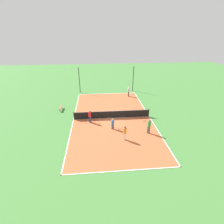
# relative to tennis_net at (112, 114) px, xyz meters

# --- Properties ---
(ground_plane) EXTENTS (80.00, 80.00, 0.00)m
(ground_plane) POSITION_rel_tennis_net_xyz_m (0.00, 0.00, -0.58)
(ground_plane) COLOR #47843D
(court_surface) EXTENTS (10.36, 19.60, 0.02)m
(court_surface) POSITION_rel_tennis_net_xyz_m (0.00, 0.00, -0.57)
(court_surface) COLOR #C66038
(court_surface) RESTS_ON ground_plane
(tennis_net) EXTENTS (10.16, 0.10, 1.10)m
(tennis_net) POSITION_rel_tennis_net_xyz_m (0.00, 0.00, 0.00)
(tennis_net) COLOR black
(tennis_net) RESTS_ON court_surface
(bench) EXTENTS (0.36, 1.63, 0.45)m
(bench) POSITION_rel_tennis_net_xyz_m (-7.34, 3.30, -0.19)
(bench) COLOR olive
(bench) RESTS_ON ground_plane
(player_coach_red) EXTENTS (0.44, 0.97, 1.67)m
(player_coach_red) POSITION_rel_tennis_net_xyz_m (-2.91, -0.94, 0.40)
(player_coach_red) COLOR navy
(player_coach_red) RESTS_ON court_surface
(player_far_green) EXTENTS (0.89, 0.90, 1.80)m
(player_far_green) POSITION_rel_tennis_net_xyz_m (3.83, -4.16, 0.49)
(player_far_green) COLOR #4C4C51
(player_far_green) RESTS_ON court_surface
(player_near_white) EXTENTS (0.55, 0.99, 1.72)m
(player_near_white) POSITION_rel_tennis_net_xyz_m (3.68, 8.02, 0.43)
(player_near_white) COLOR #4C4C51
(player_near_white) RESTS_ON court_surface
(player_near_blue) EXTENTS (0.98, 0.71, 1.36)m
(player_near_blue) POSITION_rel_tennis_net_xyz_m (-0.19, -2.83, 0.21)
(player_near_blue) COLOR #4C4C51
(player_near_blue) RESTS_ON court_surface
(player_center_orange) EXTENTS (0.99, 0.60, 1.69)m
(player_center_orange) POSITION_rel_tennis_net_xyz_m (0.88, -5.20, 0.41)
(player_center_orange) COLOR white
(player_center_orange) RESTS_ON court_surface
(tennis_ball_midcourt) EXTENTS (0.07, 0.07, 0.07)m
(tennis_ball_midcourt) POSITION_rel_tennis_net_xyz_m (-3.35, 8.34, -0.52)
(tennis_ball_midcourt) COLOR #CCE033
(tennis_ball_midcourt) RESTS_ON court_surface
(tennis_ball_near_net) EXTENTS (0.07, 0.07, 0.07)m
(tennis_ball_near_net) POSITION_rel_tennis_net_xyz_m (0.72, -0.18, -0.52)
(tennis_ball_near_net) COLOR #CCE033
(tennis_ball_near_net) RESTS_ON court_surface
(tennis_ball_far_baseline) EXTENTS (0.07, 0.07, 0.07)m
(tennis_ball_far_baseline) POSITION_rel_tennis_net_xyz_m (-4.61, -3.05, -0.52)
(tennis_ball_far_baseline) COLOR #CCE033
(tennis_ball_far_baseline) RESTS_ON court_surface
(tennis_ball_right_alley) EXTENTS (0.07, 0.07, 0.07)m
(tennis_ball_right_alley) POSITION_rel_tennis_net_xyz_m (1.89, -5.08, -0.52)
(tennis_ball_right_alley) COLOR #CCE033
(tennis_ball_right_alley) RESTS_ON court_surface
(fence_post_back_left) EXTENTS (0.12, 0.12, 4.66)m
(fence_post_back_left) POSITION_rel_tennis_net_xyz_m (-5.01, 10.96, 1.75)
(fence_post_back_left) COLOR black
(fence_post_back_left) RESTS_ON ground_plane
(fence_post_back_right) EXTENTS (0.12, 0.12, 4.66)m
(fence_post_back_right) POSITION_rel_tennis_net_xyz_m (5.01, 10.96, 1.75)
(fence_post_back_right) COLOR black
(fence_post_back_right) RESTS_ON ground_plane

